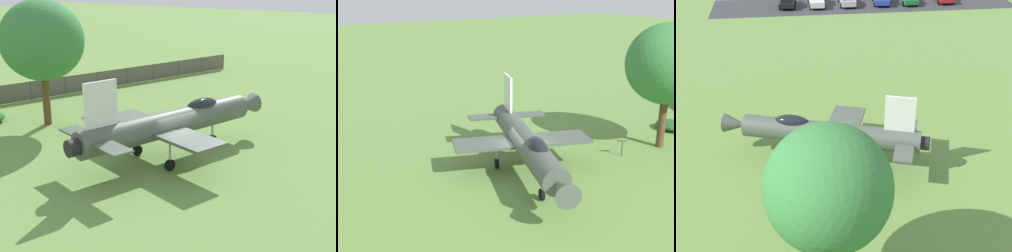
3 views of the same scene
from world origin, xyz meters
The scene contains 5 objects.
ground_plane centered at (0.00, 0.00, 0.00)m, with size 200.00×200.00×0.00m, color #668E42.
display_jet centered at (-0.11, -0.33, 2.00)m, with size 8.15×12.66×4.89m.
shade_tree centered at (10.11, -1.17, 5.56)m, with size 5.54×5.23×8.17m.
perimeter_fence centered at (14.69, -7.95, 0.81)m, with size 13.00×33.75×1.52m.
info_plaque centered at (6.74, -1.01, 0.85)m, with size 0.72×0.67×1.14m.
Camera 1 is at (-12.88, 21.50, 9.82)m, focal length 52.44 mm.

